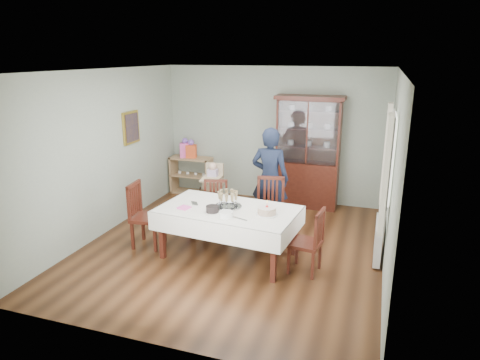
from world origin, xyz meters
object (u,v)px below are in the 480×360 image
at_px(high_chair, 213,195).
at_px(champagne_tray, 228,202).
at_px(chair_far_right, 269,223).
at_px(chair_end_left, 147,227).
at_px(gift_bag_pink, 185,149).
at_px(birthday_cake, 267,211).
at_px(chair_end_right, 306,254).
at_px(china_cabinet, 308,151).
at_px(sideboard, 192,175).
at_px(dining_table, 228,232).
at_px(woman, 270,179).
at_px(chair_far_left, 215,220).
at_px(gift_bag_orange, 191,150).

bearing_deg(high_chair, champagne_tray, -64.23).
bearing_deg(chair_far_right, chair_end_left, -165.96).
distance_m(chair_far_right, gift_bag_pink, 3.07).
bearing_deg(gift_bag_pink, chair_end_left, -77.77).
distance_m(chair_end_left, birthday_cake, 2.00).
bearing_deg(chair_end_right, china_cabinet, -162.16).
distance_m(sideboard, birthday_cake, 3.61).
relative_size(birthday_cake, gift_bag_pink, 0.72).
xyz_separation_m(chair_end_left, gift_bag_pink, (-0.57, 2.64, 0.68)).
relative_size(china_cabinet, high_chair, 2.15).
xyz_separation_m(chair_end_right, high_chair, (-2.03, 1.64, 0.12)).
bearing_deg(sideboard, dining_table, -55.59).
distance_m(chair_end_right, birthday_cake, 0.80).
xyz_separation_m(woman, high_chair, (-1.15, 0.26, -0.49)).
relative_size(china_cabinet, chair_end_right, 2.36).
relative_size(chair_far_left, gift_bag_pink, 2.21).
bearing_deg(dining_table, chair_far_left, 125.20).
distance_m(high_chair, birthday_cake, 2.19).
height_order(chair_far_left, gift_bag_pink, gift_bag_pink).
xyz_separation_m(chair_end_left, birthday_cake, (1.94, -0.02, 0.51)).
bearing_deg(sideboard, chair_far_right, -40.10).
relative_size(china_cabinet, gift_bag_orange, 5.56).
height_order(chair_far_left, champagne_tray, champagne_tray).
distance_m(china_cabinet, champagne_tray, 2.66).
distance_m(sideboard, chair_far_right, 2.91).
relative_size(champagne_tray, gift_bag_pink, 0.98).
relative_size(sideboard, high_chair, 0.89).
xyz_separation_m(china_cabinet, chair_end_right, (0.47, -2.70, -0.85)).
xyz_separation_m(sideboard, gift_bag_pink, (-0.12, -0.02, 0.58)).
xyz_separation_m(dining_table, gift_bag_pink, (-1.91, 2.60, 0.60)).
relative_size(sideboard, chair_far_left, 0.98).
height_order(china_cabinet, chair_far_left, china_cabinet).
height_order(china_cabinet, chair_far_right, china_cabinet).
bearing_deg(chair_end_right, chair_end_left, -83.58).
bearing_deg(birthday_cake, chair_end_right, -4.89).
relative_size(sideboard, chair_far_right, 0.88).
relative_size(chair_far_left, chair_end_right, 0.99).
bearing_deg(chair_far_right, high_chair, 138.63).
distance_m(chair_end_left, high_chair, 1.65).
height_order(chair_end_right, champagne_tray, champagne_tray).
bearing_deg(gift_bag_orange, chair_end_left, -80.68).
xyz_separation_m(china_cabinet, gift_bag_pink, (-2.62, 0.00, -0.14)).
bearing_deg(high_chair, gift_bag_pink, 131.14).
relative_size(chair_far_right, champagne_tray, 2.53).
distance_m(champagne_tray, gift_bag_pink, 3.17).
xyz_separation_m(dining_table, birthday_cake, (0.60, -0.06, 0.43)).
xyz_separation_m(birthday_cake, gift_bag_pink, (-2.51, 2.66, 0.17)).
bearing_deg(chair_end_left, sideboard, 4.20).
bearing_deg(china_cabinet, gift_bag_orange, 179.96).
distance_m(woman, high_chair, 1.28).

